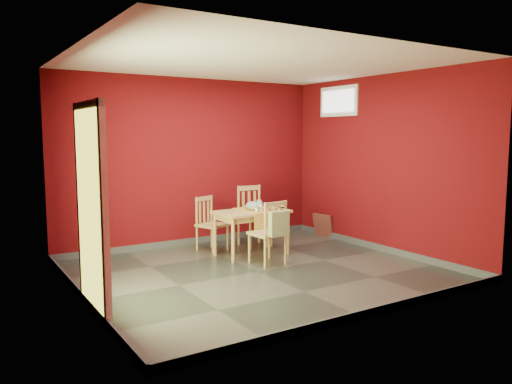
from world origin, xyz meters
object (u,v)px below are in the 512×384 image
dining_table (252,216)px  tote_bag (279,224)px  chair_far_left (210,223)px  picture_frame (323,225)px  chair_far_right (253,215)px  chair_near (269,232)px  cat (253,204)px

dining_table → tote_bag: tote_bag is taller
chair_far_left → picture_frame: chair_far_left is taller
chair_far_left → chair_far_right: chair_far_right is taller
dining_table → chair_far_left: (-0.39, 0.60, -0.16)m
chair_far_right → chair_near: chair_far_right is taller
chair_far_right → tote_bag: (-0.43, -1.34, 0.11)m
chair_far_left → cat: (0.41, -0.61, 0.34)m
chair_near → tote_bag: size_ratio=2.20×
picture_frame → chair_far_right: bearing=177.4°
dining_table → picture_frame: (1.77, 0.46, -0.39)m
chair_far_right → cat: chair_far_right is taller
chair_far_right → picture_frame: bearing=-2.6°
tote_bag → chair_near: bearing=93.2°
chair_far_right → chair_near: size_ratio=1.08×
picture_frame → tote_bag: bearing=-145.3°
tote_bag → picture_frame: 2.28m
dining_table → chair_far_left: size_ratio=1.30×
cat → picture_frame: bearing=8.3°
chair_far_left → tote_bag: (0.31, -1.42, 0.18)m
tote_bag → picture_frame: bearing=34.7°
dining_table → cat: size_ratio=2.86×
chair_near → picture_frame: bearing=29.7°
chair_far_right → cat: 0.69m
dining_table → chair_near: 0.62m
dining_table → cat: bearing=-34.0°
chair_far_left → cat: cat is taller
tote_bag → cat: (0.10, 0.80, 0.16)m
chair_near → tote_bag: chair_near is taller
dining_table → cat: 0.18m
chair_far_left → dining_table: bearing=-57.1°
tote_bag → cat: cat is taller
chair_near → dining_table: bearing=81.9°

